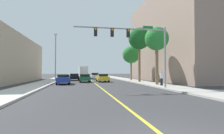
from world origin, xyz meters
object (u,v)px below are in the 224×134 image
street_lamp (56,55)px  pedestrian (161,78)px  traffic_signal_mast (136,41)px  car_white (95,76)px  palm_mid (139,39)px  car_yellow (102,78)px  palm_near (157,39)px  palm_far (131,55)px  car_green (85,78)px  car_blue (64,79)px  car_black (74,77)px  delivery_truck (83,72)px

street_lamp → pedestrian: 19.79m
traffic_signal_mast → car_white: traffic_signal_mast is taller
palm_mid → traffic_signal_mast: bearing=-110.7°
palm_mid → car_yellow: palm_mid is taller
pedestrian → car_white: bearing=16.0°
traffic_signal_mast → car_yellow: bearing=97.1°
palm_near → palm_far: (0.17, 12.48, -0.88)m
car_green → pedestrian: (8.92, -11.18, 0.30)m
car_green → car_blue: (-3.15, -4.63, 0.02)m
palm_mid → street_lamp: bearing=159.1°
palm_mid → car_green: (-8.86, 3.21, -6.49)m
traffic_signal_mast → car_black: (-6.81, 19.69, -4.26)m
palm_near → car_blue: (-12.26, 4.82, -5.31)m
palm_far → car_white: bearing=125.2°
car_yellow → traffic_signal_mast: bearing=-85.7°
palm_near → car_green: bearing=134.0°
palm_mid → car_blue: (-12.01, -1.42, -6.47)m
palm_far → car_blue: 15.26m
car_green → car_blue: size_ratio=0.99×
palm_far → pedestrian: 14.81m
palm_near → pedestrian: palm_near is taller
car_white → delivery_truck: size_ratio=0.52×
palm_mid → car_blue: bearing=-173.3°
traffic_signal_mast → car_blue: 12.89m
car_white → traffic_signal_mast: bearing=-85.7°
palm_near → car_black: (-11.05, 15.34, -5.33)m
traffic_signal_mast → delivery_truck: size_ratio=1.16×
traffic_signal_mast → car_white: (-2.07, 26.01, -4.22)m
palm_far → car_white: (-6.48, 9.19, -4.41)m
car_green → pedestrian: 14.31m
car_white → palm_mid: bearing=-68.8°
car_blue → delivery_truck: bearing=-98.1°
traffic_signal_mast → palm_far: (4.42, 16.82, 0.19)m
delivery_truck → palm_near: bearing=-76.3°
traffic_signal_mast → palm_mid: bearing=69.3°
car_blue → car_yellow: size_ratio=1.00×
car_blue → palm_near: bearing=157.4°
car_black → delivery_truck: 16.60m
palm_near → palm_mid: palm_mid is taller
palm_far → car_white: size_ratio=1.59×
delivery_truck → pedestrian: bearing=-77.4°
car_green → delivery_truck: delivery_truck is taller
palm_mid → car_yellow: 9.27m
car_yellow → palm_far: bearing=22.4°
delivery_truck → car_white: bearing=-77.4°
car_blue → car_green: bearing=-125.4°
car_green → pedestrian: bearing=-52.4°
delivery_truck → street_lamp: bearing=-106.9°
car_black → palm_mid: bearing=-41.8°
car_black → pedestrian: bearing=-59.2°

